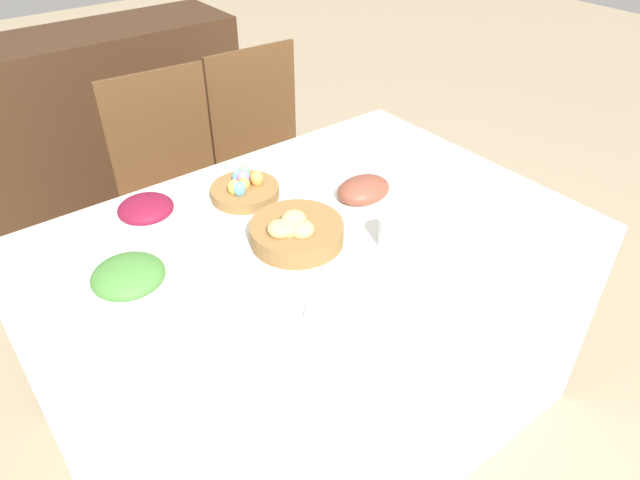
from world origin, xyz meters
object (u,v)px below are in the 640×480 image
(chair_far_right, at_px, (270,155))
(sideboard, at_px, (97,129))
(beet_salad_bowl, at_px, (147,215))
(spoon, at_px, (410,285))
(fork, at_px, (306,343))
(ham_platter, at_px, (363,191))
(egg_basket, at_px, (245,189))
(dinner_plate, at_px, (356,314))
(bread_basket, at_px, (296,231))
(butter_dish, at_px, (202,323))
(chair_far_center, at_px, (178,187))
(knife, at_px, (401,289))
(drinking_cup, at_px, (392,232))
(green_salad_bowl, at_px, (130,282))

(chair_far_right, bearing_deg, sideboard, 123.87)
(beet_salad_bowl, relative_size, spoon, 0.99)
(chair_far_right, relative_size, fork, 5.16)
(ham_platter, distance_m, fork, 0.63)
(egg_basket, bearing_deg, dinner_plate, -96.91)
(bread_basket, bearing_deg, dinner_plate, -100.21)
(ham_platter, distance_m, butter_dish, 0.69)
(dinner_plate, height_order, fork, dinner_plate)
(chair_far_center, xyz_separation_m, dinner_plate, (-0.10, -1.20, 0.26))
(bread_basket, height_order, fork, bread_basket)
(beet_salad_bowl, distance_m, fork, 0.65)
(fork, distance_m, knife, 0.29)
(egg_basket, bearing_deg, spoon, -80.50)
(beet_salad_bowl, xyz_separation_m, dinner_plate, (0.23, -0.64, -0.04))
(ham_platter, xyz_separation_m, fork, (-0.50, -0.38, -0.02))
(chair_far_center, height_order, dinner_plate, chair_far_center)
(chair_far_right, distance_m, ham_platter, 0.89)
(beet_salad_bowl, bearing_deg, drinking_cup, -44.81)
(bread_basket, relative_size, fork, 1.41)
(bread_basket, xyz_separation_m, egg_basket, (0.02, 0.29, -0.01))
(butter_dish, bearing_deg, bread_basket, 21.02)
(bread_basket, bearing_deg, egg_basket, 86.81)
(green_salad_bowl, bearing_deg, dinner_plate, -44.92)
(ham_platter, relative_size, knife, 1.48)
(spoon, bearing_deg, chair_far_right, 73.94)
(spoon, distance_m, butter_dish, 0.52)
(ham_platter, distance_m, knife, 0.43)
(sideboard, distance_m, knife, 2.04)
(bread_basket, relative_size, green_salad_bowl, 1.26)
(chair_far_center, relative_size, fork, 5.16)
(green_salad_bowl, relative_size, beet_salad_bowl, 1.12)
(green_salad_bowl, xyz_separation_m, spoon, (0.56, -0.39, -0.04))
(chair_far_right, distance_m, fork, 1.41)
(ham_platter, relative_size, beet_salad_bowl, 1.49)
(chair_far_center, xyz_separation_m, chair_far_right, (0.45, 0.00, 0.00))
(fork, bearing_deg, sideboard, 83.52)
(fork, relative_size, spoon, 1.00)
(spoon, bearing_deg, bread_basket, 111.05)
(sideboard, distance_m, beet_salad_bowl, 1.44)
(green_salad_bowl, height_order, knife, green_salad_bowl)
(sideboard, bearing_deg, bread_basket, -89.81)
(chair_far_right, relative_size, knife, 5.16)
(chair_far_center, xyz_separation_m, fork, (-0.24, -1.20, 0.25))
(drinking_cup, relative_size, butter_dish, 0.63)
(sideboard, height_order, green_salad_bowl, sideboard)
(chair_far_right, relative_size, ham_platter, 3.48)
(chair_far_center, xyz_separation_m, sideboard, (-0.04, 0.81, -0.04))
(spoon, bearing_deg, dinner_plate, -179.18)
(egg_basket, height_order, dinner_plate, egg_basket)
(ham_platter, xyz_separation_m, butter_dish, (-0.66, -0.20, -0.01))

